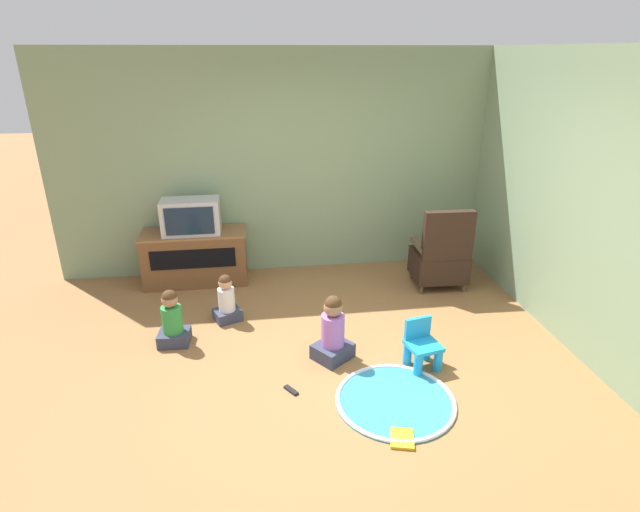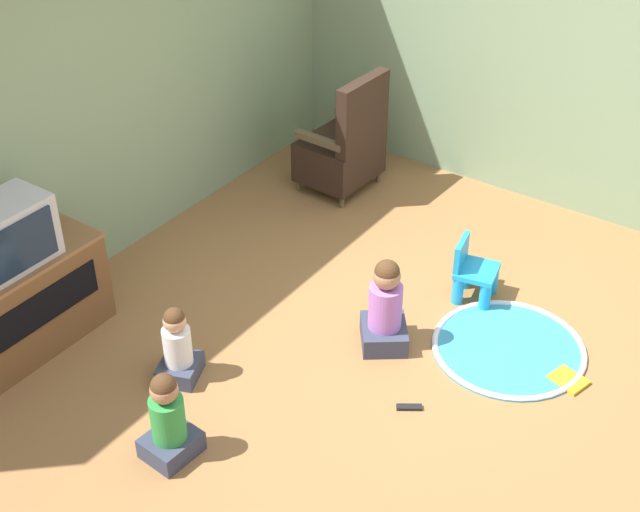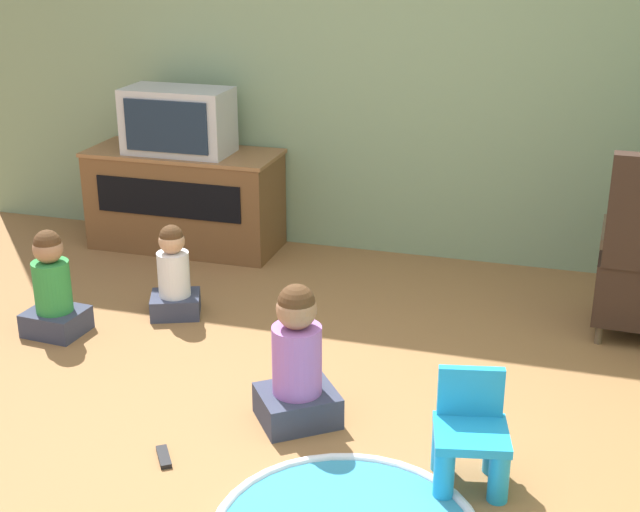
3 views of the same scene
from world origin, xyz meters
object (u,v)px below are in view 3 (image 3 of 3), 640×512
child_watching_left (174,277)px  tv_cabinet (185,198)px  television (178,121)px  yellow_kid_chair (470,440)px  child_watching_right (53,289)px  remote_control (164,457)px  child_watching_center (297,364)px

child_watching_left → tv_cabinet: bearing=89.3°
television → child_watching_left: 1.22m
tv_cabinet → yellow_kid_chair: (2.14, -2.10, -0.15)m
child_watching_right → remote_control: size_ratio=3.82×
television → child_watching_left: size_ratio=1.28×
child_watching_left → child_watching_right: size_ratio=0.91×
child_watching_center → remote_control: child_watching_center is taller
tv_cabinet → child_watching_right: 1.41m
tv_cabinet → remote_control: bearing=-67.6°
yellow_kid_chair → television: bearing=124.0°
television → yellow_kid_chair: 3.04m
tv_cabinet → yellow_kid_chair: 3.00m
child_watching_left → remote_control: size_ratio=3.47×
tv_cabinet → television: (0.00, -0.04, 0.51)m
child_watching_left → child_watching_center: child_watching_center is taller
child_watching_left → child_watching_center: (0.98, -0.85, 0.05)m
tv_cabinet → television: bearing=-90.0°
yellow_kid_chair → remote_control: yellow_kid_chair is taller
tv_cabinet → remote_control: size_ratio=8.29×
child_watching_right → remote_control: 1.40m
remote_control → tv_cabinet: bearing=-11.8°
tv_cabinet → remote_control: tv_cabinet is taller
tv_cabinet → child_watching_left: tv_cabinet is taller
child_watching_right → child_watching_center: bearing=-13.1°
yellow_kid_chair → child_watching_center: size_ratio=0.69×
yellow_kid_chair → child_watching_left: child_watching_left is taller
child_watching_right → remote_control: bearing=-36.3°
yellow_kid_chair → remote_control: bearing=177.6°
yellow_kid_chair → child_watching_left: bearing=136.0°
child_watching_left → child_watching_right: (-0.50, -0.39, 0.02)m
television → child_watching_center: size_ratio=1.04×
child_watching_right → remote_control: (1.05, -0.90, -0.24)m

